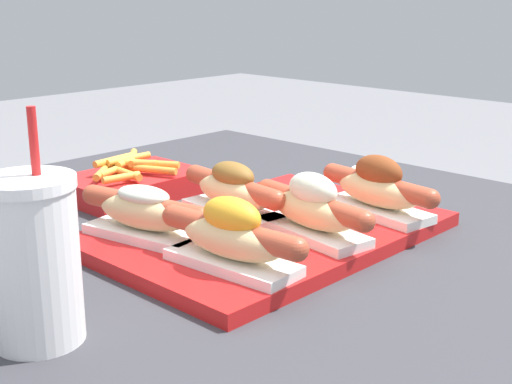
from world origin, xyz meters
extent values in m
cube|color=red|center=(0.03, -0.02, 0.75)|extent=(0.44, 0.31, 0.02)
cube|color=white|center=(-0.11, -0.09, 0.76)|extent=(0.07, 0.16, 0.01)
ellipsoid|color=#E5C184|center=(-0.11, -0.09, 0.79)|extent=(0.06, 0.14, 0.04)
cylinder|color=#AD472D|center=(-0.11, -0.09, 0.80)|extent=(0.04, 0.17, 0.03)
sphere|color=#AD472D|center=(-0.10, -0.17, 0.80)|extent=(0.03, 0.03, 0.03)
sphere|color=#AD472D|center=(-0.11, 0.00, 0.80)|extent=(0.03, 0.03, 0.03)
ellipsoid|color=gold|center=(-0.11, -0.09, 0.82)|extent=(0.05, 0.08, 0.04)
cube|color=white|center=(0.03, -0.09, 0.76)|extent=(0.08, 0.16, 0.01)
ellipsoid|color=#E5C184|center=(0.03, -0.09, 0.79)|extent=(0.07, 0.14, 0.04)
cylinder|color=#AD472D|center=(0.03, -0.09, 0.80)|extent=(0.05, 0.17, 0.03)
sphere|color=#AD472D|center=(0.02, -0.17, 0.80)|extent=(0.03, 0.03, 0.03)
sphere|color=#AD472D|center=(0.04, 0.00, 0.80)|extent=(0.03, 0.03, 0.03)
ellipsoid|color=silver|center=(0.03, -0.09, 0.82)|extent=(0.05, 0.08, 0.04)
cube|color=white|center=(0.16, -0.09, 0.76)|extent=(0.08, 0.16, 0.01)
ellipsoid|color=#E5C184|center=(0.16, -0.09, 0.79)|extent=(0.07, 0.14, 0.04)
cylinder|color=#AD472D|center=(0.16, -0.09, 0.80)|extent=(0.05, 0.17, 0.03)
sphere|color=#AD472D|center=(0.15, -0.18, 0.80)|extent=(0.03, 0.03, 0.03)
sphere|color=#AD472D|center=(0.17, -0.01, 0.80)|extent=(0.03, 0.03, 0.03)
ellipsoid|color=brown|center=(0.16, -0.09, 0.82)|extent=(0.05, 0.08, 0.04)
cube|color=white|center=(-0.11, 0.06, 0.76)|extent=(0.09, 0.16, 0.01)
ellipsoid|color=#E5C184|center=(-0.11, 0.06, 0.79)|extent=(0.07, 0.14, 0.04)
cylinder|color=#AD472D|center=(-0.11, 0.06, 0.80)|extent=(0.06, 0.17, 0.03)
sphere|color=#AD472D|center=(-0.10, -0.03, 0.80)|extent=(0.03, 0.03, 0.03)
sphere|color=#AD472D|center=(-0.13, 0.14, 0.80)|extent=(0.03, 0.03, 0.03)
ellipsoid|color=silver|center=(-0.11, 0.06, 0.81)|extent=(0.05, 0.08, 0.02)
cube|color=white|center=(0.02, 0.04, 0.76)|extent=(0.08, 0.16, 0.01)
ellipsoid|color=#E5C184|center=(0.02, 0.04, 0.79)|extent=(0.06, 0.14, 0.04)
cylinder|color=#AD472D|center=(0.02, 0.04, 0.80)|extent=(0.04, 0.17, 0.03)
sphere|color=#AD472D|center=(0.01, -0.04, 0.80)|extent=(0.03, 0.03, 0.03)
sphere|color=#AD472D|center=(0.03, 0.13, 0.80)|extent=(0.03, 0.03, 0.03)
ellipsoid|color=brown|center=(0.02, 0.04, 0.82)|extent=(0.05, 0.08, 0.03)
cylinder|color=silver|center=(0.34, 0.04, 0.75)|extent=(0.07, 0.07, 0.03)
cylinder|color=yellow|center=(0.34, 0.04, 0.76)|extent=(0.06, 0.06, 0.01)
cylinder|color=white|center=(-0.32, -0.06, 0.81)|extent=(0.08, 0.08, 0.14)
cylinder|color=white|center=(-0.32, -0.06, 0.89)|extent=(0.09, 0.09, 0.01)
cylinder|color=red|center=(-0.31, -0.06, 0.93)|extent=(0.01, 0.01, 0.06)
cube|color=red|center=(0.03, 0.27, 0.76)|extent=(0.20, 0.14, 0.03)
cylinder|color=gold|center=(0.05, 0.24, 0.79)|extent=(0.05, 0.07, 0.01)
cylinder|color=gold|center=(0.01, 0.30, 0.80)|extent=(0.08, 0.02, 0.01)
cylinder|color=gold|center=(0.05, 0.30, 0.79)|extent=(0.07, 0.08, 0.01)
cylinder|color=gold|center=(0.03, 0.28, 0.79)|extent=(0.06, 0.03, 0.01)
cylinder|color=gold|center=(-0.03, 0.27, 0.79)|extent=(0.05, 0.05, 0.01)
cylinder|color=gold|center=(0.00, 0.27, 0.79)|extent=(0.08, 0.04, 0.01)
cylinder|color=gold|center=(0.02, 0.31, 0.78)|extent=(0.08, 0.06, 0.01)
cylinder|color=gold|center=(0.03, 0.26, 0.79)|extent=(0.05, 0.06, 0.01)
cylinder|color=gold|center=(0.04, 0.23, 0.79)|extent=(0.04, 0.07, 0.01)
cylinder|color=gold|center=(0.03, 0.29, 0.79)|extent=(0.08, 0.01, 0.01)
cylinder|color=gold|center=(0.00, 0.24, 0.79)|extent=(0.02, 0.06, 0.01)
cylinder|color=gold|center=(0.03, 0.29, 0.78)|extent=(0.02, 0.07, 0.01)
cylinder|color=gold|center=(-0.02, 0.23, 0.79)|extent=(0.06, 0.02, 0.01)
camera|label=1|loc=(-0.61, -0.61, 1.05)|focal=50.00mm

